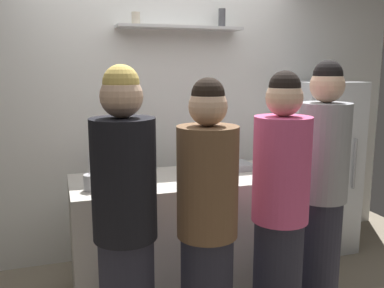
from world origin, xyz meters
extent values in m
cube|color=white|center=(0.00, 1.25, 1.30)|extent=(4.80, 0.10, 2.60)
cube|color=silver|center=(0.16, 1.09, 2.04)|extent=(1.09, 0.22, 0.02)
cylinder|color=beige|center=(-0.22, 1.09, 2.10)|extent=(0.07, 0.07, 0.10)
cylinder|color=#4C4C51|center=(0.54, 1.09, 2.13)|extent=(0.06, 0.06, 0.16)
cube|color=silver|center=(1.42, 0.85, 0.79)|extent=(0.59, 0.62, 1.58)
cylinder|color=#99999E|center=(1.58, 0.52, 0.87)|extent=(0.02, 0.02, 0.45)
cube|color=#B7B2A8|center=(0.07, 0.49, 0.44)|extent=(1.81, 0.72, 0.89)
cube|color=gray|center=(0.43, 0.60, 0.91)|extent=(0.34, 0.24, 0.05)
cylinder|color=#B2B2B7|center=(-0.69, 0.35, 0.94)|extent=(0.11, 0.11, 0.11)
cylinder|color=silver|center=(-0.68, 0.35, 1.01)|extent=(0.03, 0.04, 0.17)
cylinder|color=silver|center=(-0.67, 0.35, 1.01)|extent=(0.01, 0.05, 0.18)
cylinder|color=silver|center=(-0.69, 0.38, 1.01)|extent=(0.05, 0.01, 0.17)
cylinder|color=silver|center=(-0.67, 0.38, 1.00)|extent=(0.01, 0.01, 0.16)
cylinder|color=silver|center=(-0.70, 0.36, 1.01)|extent=(0.01, 0.02, 0.19)
cylinder|color=black|center=(-0.25, 0.75, 1.00)|extent=(0.07, 0.07, 0.22)
cylinder|color=black|center=(-0.25, 0.75, 1.15)|extent=(0.03, 0.03, 0.09)
cylinder|color=gold|center=(-0.25, 0.75, 1.20)|extent=(0.03, 0.03, 0.02)
cylinder|color=#472814|center=(0.13, 0.56, 0.98)|extent=(0.07, 0.07, 0.19)
cylinder|color=#472814|center=(0.13, 0.56, 1.13)|extent=(0.03, 0.03, 0.10)
cylinder|color=maroon|center=(0.13, 0.56, 1.19)|extent=(0.03, 0.03, 0.02)
cylinder|color=#B2BFB2|center=(0.13, 0.74, 1.01)|extent=(0.07, 0.07, 0.24)
cylinder|color=#B2BFB2|center=(0.13, 0.74, 1.17)|extent=(0.03, 0.03, 0.10)
cylinder|color=#333333|center=(0.13, 0.74, 1.23)|extent=(0.03, 0.03, 0.02)
cylinder|color=#19471E|center=(-0.38, 0.35, 1.01)|extent=(0.07, 0.07, 0.24)
cylinder|color=#19471E|center=(-0.38, 0.35, 1.17)|extent=(0.03, 0.03, 0.09)
cylinder|color=black|center=(-0.38, 0.35, 1.22)|extent=(0.03, 0.03, 0.02)
cylinder|color=silver|center=(0.90, 0.52, 0.99)|extent=(0.08, 0.08, 0.20)
cylinder|color=silver|center=(0.90, 0.52, 1.11)|extent=(0.04, 0.04, 0.03)
cylinder|color=blue|center=(0.90, 0.52, 1.13)|extent=(0.05, 0.05, 0.02)
cylinder|color=#262633|center=(0.78, -0.13, 0.41)|extent=(0.30, 0.30, 0.83)
cylinder|color=gray|center=(0.78, -0.13, 1.15)|extent=(0.34, 0.34, 0.65)
sphere|color=#D8AD8C|center=(0.78, -0.13, 1.59)|extent=(0.22, 0.22, 0.22)
sphere|color=black|center=(0.78, -0.13, 1.66)|extent=(0.19, 0.19, 0.19)
cylinder|color=#262633|center=(0.36, -0.32, 0.40)|extent=(0.30, 0.30, 0.80)
cylinder|color=#D14C7F|center=(0.36, -0.32, 1.11)|extent=(0.34, 0.34, 0.63)
sphere|color=#D8AD8C|center=(0.36, -0.32, 1.53)|extent=(0.22, 0.22, 0.22)
sphere|color=black|center=(0.36, -0.32, 1.60)|extent=(0.18, 0.18, 0.18)
cylinder|color=black|center=(-0.58, -0.33, 1.13)|extent=(0.34, 0.34, 0.64)
sphere|color=#D8AD8C|center=(-0.58, -0.33, 1.56)|extent=(0.22, 0.22, 0.22)
sphere|color=#D8B759|center=(-0.58, -0.33, 1.63)|extent=(0.19, 0.19, 0.19)
cylinder|color=brown|center=(-0.12, -0.37, 1.09)|extent=(0.34, 0.34, 0.62)
sphere|color=#D8AD8C|center=(-0.12, -0.37, 1.50)|extent=(0.21, 0.21, 0.21)
sphere|color=black|center=(-0.12, -0.37, 1.56)|extent=(0.18, 0.18, 0.18)
camera|label=1|loc=(-0.90, -2.45, 1.71)|focal=39.23mm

